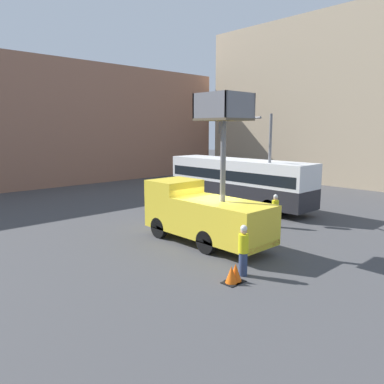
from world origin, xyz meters
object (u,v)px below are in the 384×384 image
traffic_cone_mid_road (231,275)px  city_bus (238,179)px  traffic_cone_near_truck (235,273)px  road_worker_near_truck (243,250)px  road_worker_directing (275,211)px  traffic_light_pole (254,148)px  utility_truck (204,211)px

traffic_cone_mid_road → city_bus: bearing=39.2°
traffic_cone_near_truck → road_worker_near_truck: bearing=15.9°
city_bus → traffic_cone_mid_road: size_ratio=17.41×
road_worker_near_truck → road_worker_directing: 7.49m
traffic_cone_mid_road → road_worker_directing: bearing=24.5°
traffic_light_pole → traffic_cone_near_truck: bearing=-145.1°
road_worker_near_truck → utility_truck: bearing=-142.4°
road_worker_directing → city_bus: bearing=6.3°
city_bus → traffic_cone_mid_road: city_bus is taller
road_worker_near_truck → road_worker_directing: size_ratio=1.05×
traffic_cone_near_truck → road_worker_directing: bearing=25.1°
city_bus → traffic_light_pole: bearing=130.4°
road_worker_near_truck → road_worker_directing: bearing=178.1°
city_bus → traffic_cone_near_truck: city_bus is taller
road_worker_directing → traffic_cone_mid_road: size_ratio=2.87×
utility_truck → traffic_light_pole: size_ratio=1.09×
traffic_light_pole → traffic_cone_mid_road: (-8.86, -6.03, -3.94)m
utility_truck → road_worker_directing: 5.04m
road_worker_near_truck → traffic_cone_near_truck: size_ratio=2.90×
utility_truck → road_worker_directing: utility_truck is taller
road_worker_near_truck → traffic_cone_near_truck: 0.93m
utility_truck → traffic_light_pole: (6.21, 1.96, 2.67)m
road_worker_directing → traffic_cone_near_truck: size_ratio=2.77×
city_bus → traffic_cone_near_truck: (-10.24, -8.53, -1.63)m
city_bus → traffic_cone_near_truck: size_ratio=16.77×
utility_truck → city_bus: size_ratio=0.62×
city_bus → road_worker_near_truck: size_ratio=5.78×
city_bus → road_worker_near_truck: bearing=114.1°
city_bus → road_worker_directing: (-2.86, -5.08, -1.02)m
city_bus → traffic_light_pole: 3.77m
traffic_light_pole → traffic_cone_near_truck: size_ratio=9.50×
city_bus → road_worker_near_truck: 12.76m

